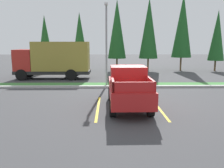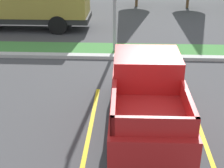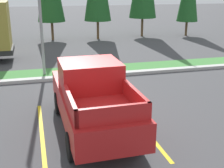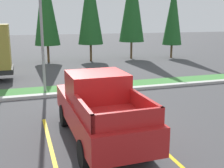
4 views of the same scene
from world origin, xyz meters
name	(u,v)px [view 2 (image 2 of 4)]	position (x,y,z in m)	size (l,w,h in m)	color
ground_plane	(157,117)	(0.00, 0.00, 0.00)	(120.00, 120.00, 0.00)	#424244
parking_line_near	(91,125)	(-1.95, -0.58, 0.00)	(0.12, 4.80, 0.01)	yellow
parking_line_far	(200,128)	(1.15, -0.58, 0.00)	(0.12, 4.80, 0.01)	yellow
curb_strip	(149,57)	(0.00, 5.00, 0.07)	(56.00, 0.40, 0.15)	#B2B2AD
grass_median	(148,50)	(0.00, 6.10, 0.03)	(56.00, 1.80, 0.06)	#42843D
pickup_truck_main	(146,93)	(-0.40, -0.53, 1.04)	(2.03, 5.26, 2.10)	black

